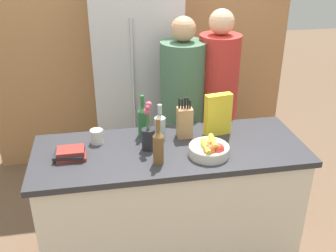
{
  "coord_description": "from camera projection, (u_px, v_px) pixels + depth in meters",
  "views": [
    {
      "loc": [
        -0.41,
        -2.22,
        2.19
      ],
      "look_at": [
        0.0,
        0.09,
        1.04
      ],
      "focal_mm": 42.0,
      "sensor_mm": 36.0,
      "label": 1
    }
  ],
  "objects": [
    {
      "name": "flower_vase",
      "position": [
        148.0,
        134.0,
        2.53
      ],
      "size": [
        0.09,
        0.09,
        0.33
      ],
      "color": "#232328",
      "rests_on": "kitchen_island"
    },
    {
      "name": "bottle_oil",
      "position": [
        160.0,
        126.0,
        2.65
      ],
      "size": [
        0.08,
        0.08,
        0.26
      ],
      "color": "#B2BCC1",
      "rests_on": "kitchen_island"
    },
    {
      "name": "kitchen_island",
      "position": [
        170.0,
        204.0,
        2.79
      ],
      "size": [
        1.79,
        0.68,
        0.92
      ],
      "color": "silver",
      "rests_on": "ground_plane"
    },
    {
      "name": "knife_block",
      "position": [
        185.0,
        122.0,
        2.68
      ],
      "size": [
        0.1,
        0.09,
        0.29
      ],
      "color": "tan",
      "rests_on": "kitchen_island"
    },
    {
      "name": "person_in_blue",
      "position": [
        217.0,
        100.0,
        3.26
      ],
      "size": [
        0.33,
        0.33,
        1.69
      ],
      "rotation": [
        0.0,
        0.0,
        0.48
      ],
      "color": "#383842",
      "rests_on": "ground_plane"
    },
    {
      "name": "person_at_sink",
      "position": [
        182.0,
        106.0,
        3.22
      ],
      "size": [
        0.36,
        0.36,
        1.64
      ],
      "rotation": [
        0.0,
        0.0,
        -0.12
      ],
      "color": "#383842",
      "rests_on": "ground_plane"
    },
    {
      "name": "cereal_box",
      "position": [
        218.0,
        115.0,
        2.7
      ],
      "size": [
        0.19,
        0.09,
        0.3
      ],
      "color": "yellow",
      "rests_on": "kitchen_island"
    },
    {
      "name": "back_wall_wood",
      "position": [
        141.0,
        35.0,
        3.83
      ],
      "size": [
        2.99,
        0.12,
        2.6
      ],
      "color": "#AD7A4C",
      "rests_on": "ground_plane"
    },
    {
      "name": "bottle_vinegar",
      "position": [
        143.0,
        120.0,
        2.7
      ],
      "size": [
        0.07,
        0.07,
        0.3
      ],
      "color": "#286633",
      "rests_on": "kitchen_island"
    },
    {
      "name": "bottle_wine",
      "position": [
        158.0,
        146.0,
        2.36
      ],
      "size": [
        0.07,
        0.07,
        0.3
      ],
      "color": "brown",
      "rests_on": "kitchen_island"
    },
    {
      "name": "fruit_bowl",
      "position": [
        209.0,
        149.0,
        2.48
      ],
      "size": [
        0.26,
        0.26,
        0.11
      ],
      "color": "silver",
      "rests_on": "kitchen_island"
    },
    {
      "name": "refrigerator",
      "position": [
        137.0,
        80.0,
        3.64
      ],
      "size": [
        0.77,
        0.63,
        1.94
      ],
      "color": "#B7B7BC",
      "rests_on": "ground_plane"
    },
    {
      "name": "coffee_mug",
      "position": [
        97.0,
        136.0,
        2.63
      ],
      "size": [
        0.09,
        0.11,
        0.1
      ],
      "color": "silver",
      "rests_on": "kitchen_island"
    },
    {
      "name": "book_stack",
      "position": [
        70.0,
        153.0,
        2.46
      ],
      "size": [
        0.2,
        0.16,
        0.06
      ],
      "color": "maroon",
      "rests_on": "kitchen_island"
    }
  ]
}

